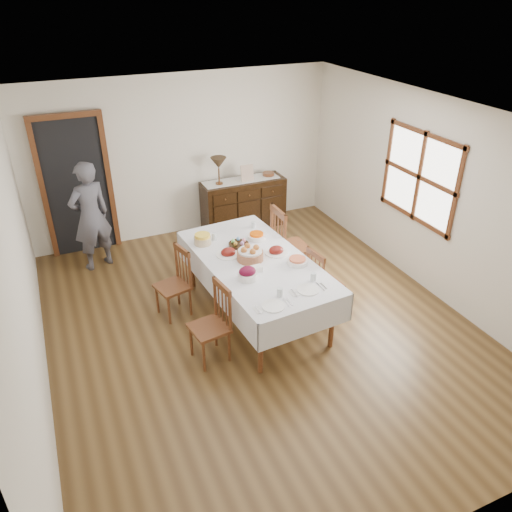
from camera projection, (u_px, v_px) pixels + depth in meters
name	position (u px, v px, depth m)	size (l,w,h in m)	color
ground	(259.00, 325.00, 6.29)	(6.00, 6.00, 0.00)	brown
room_shell	(233.00, 194.00, 5.77)	(5.02, 6.02, 2.65)	silver
dining_table	(256.00, 266.00, 6.16)	(1.36, 2.43, 0.81)	white
chair_left_near	(213.00, 323.00, 5.54)	(0.45, 0.45, 0.95)	brown
chair_left_far	(175.00, 282.00, 6.30)	(0.46, 0.46, 0.92)	brown
chair_right_near	(322.00, 281.00, 6.32)	(0.42, 0.42, 0.92)	brown
chair_right_far	(287.00, 244.00, 6.98)	(0.47, 0.47, 1.12)	brown
sideboard	(243.00, 204.00, 8.57)	(1.42, 0.52, 0.85)	black
person	(90.00, 213.00, 7.16)	(0.55, 0.35, 1.75)	#555560
bread_basket	(250.00, 254.00, 6.08)	(0.33, 0.33, 0.19)	brown
egg_basket	(239.00, 244.00, 6.40)	(0.26, 0.26, 0.10)	black
ham_platter_a	(228.00, 253.00, 6.21)	(0.31, 0.31, 0.11)	white
ham_platter_b	(276.00, 251.00, 6.25)	(0.29, 0.29, 0.11)	white
beet_bowl	(247.00, 274.00, 5.69)	(0.23, 0.23, 0.15)	white
carrot_bowl	(257.00, 236.00, 6.58)	(0.24, 0.24, 0.09)	white
pineapple_bowl	(203.00, 239.00, 6.45)	(0.22, 0.22, 0.14)	#CDB287
casserole_dish	(297.00, 261.00, 6.02)	(0.25, 0.25, 0.07)	white
butter_dish	(256.00, 269.00, 5.85)	(0.15, 0.10, 0.07)	white
setting_left	(275.00, 301.00, 5.29)	(0.43, 0.31, 0.10)	white
setting_right	(309.00, 285.00, 5.57)	(0.43, 0.31, 0.10)	white
glass_far_a	(214.00, 237.00, 6.54)	(0.06, 0.06, 0.10)	silver
glass_far_b	(254.00, 225.00, 6.87)	(0.07, 0.07, 0.09)	silver
runner	(241.00, 180.00, 8.36)	(1.30, 0.35, 0.01)	silver
table_lamp	(219.00, 164.00, 8.02)	(0.26, 0.26, 0.46)	brown
picture_frame	(247.00, 173.00, 8.26)	(0.22, 0.08, 0.28)	tan
deco_bowl	(268.00, 174.00, 8.54)	(0.20, 0.20, 0.06)	brown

